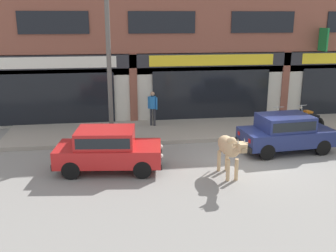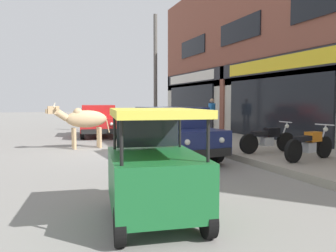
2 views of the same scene
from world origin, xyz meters
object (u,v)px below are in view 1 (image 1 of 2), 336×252
(cow, at_px, (229,147))
(car_0, at_px, (108,148))
(utility_pole, at_px, (109,72))
(motorcycle_1, at_px, (310,118))
(motorcycle_0, at_px, (283,120))
(pedestrian, at_px, (153,105))
(car_1, at_px, (286,131))

(cow, height_order, car_0, cow)
(car_0, relative_size, utility_pole, 0.66)
(car_0, xyz_separation_m, motorcycle_1, (9.22, 3.75, -0.26))
(utility_pole, bearing_deg, motorcycle_0, 5.71)
(cow, distance_m, motorcycle_0, 6.13)
(motorcycle_1, bearing_deg, pedestrian, 170.84)
(car_0, xyz_separation_m, pedestrian, (2.04, 4.90, 0.34))
(car_0, xyz_separation_m, motorcycle_0, (7.84, 3.56, -0.26))
(car_0, relative_size, motorcycle_1, 2.09)
(pedestrian, bearing_deg, cow, -72.88)
(motorcycle_1, xyz_separation_m, utility_pole, (-9.07, -0.96, 2.45))
(cow, relative_size, car_0, 0.58)
(car_0, distance_m, pedestrian, 5.32)
(car_0, height_order, motorcycle_1, car_0)
(car_1, height_order, motorcycle_1, car_1)
(car_1, distance_m, motorcycle_1, 3.66)
(motorcycle_1, bearing_deg, car_1, -131.65)
(cow, bearing_deg, car_1, 36.35)
(car_1, xyz_separation_m, pedestrian, (-4.74, 3.89, 0.34))
(cow, height_order, motorcycle_1, cow)
(cow, relative_size, utility_pole, 0.38)
(car_0, height_order, motorcycle_0, car_0)
(car_1, bearing_deg, cow, -143.65)
(car_0, relative_size, motorcycle_0, 2.07)
(car_1, height_order, utility_pole, utility_pole)
(pedestrian, height_order, utility_pole, utility_pole)
(utility_pole, bearing_deg, pedestrian, 47.96)
(cow, height_order, utility_pole, utility_pole)
(utility_pole, bearing_deg, car_0, -92.89)
(cow, xyz_separation_m, motorcycle_0, (3.94, 4.67, -0.45))
(cow, xyz_separation_m, car_0, (-3.90, 1.11, -0.19))
(car_1, bearing_deg, motorcycle_0, 67.59)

